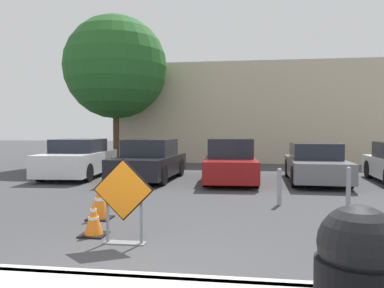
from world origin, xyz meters
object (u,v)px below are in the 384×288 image
traffic_cone_second (100,200)px  parked_car_fourth (315,164)px  bollard_second (348,186)px  road_closed_sign (123,198)px  parked_car_third (230,162)px  parked_car_nearest (78,159)px  traffic_cone_nearest (94,219)px  parked_car_second (150,161)px  bollard_nearest (279,185)px

traffic_cone_second → parked_car_fourth: (5.47, 6.30, 0.25)m
traffic_cone_second → bollard_second: bearing=20.0°
road_closed_sign → parked_car_third: 7.84m
parked_car_nearest → parked_car_fourth: 8.96m
traffic_cone_nearest → parked_car_third: parked_car_third is taller
parked_car_nearest → traffic_cone_nearest: bearing=112.8°
parked_car_second → parked_car_fourth: parked_car_second is taller
traffic_cone_second → parked_car_nearest: 7.40m
parked_car_second → parked_car_fourth: (5.97, 0.18, -0.05)m
parked_car_nearest → parked_car_fourth: bearing=174.9°
parked_car_second → parked_car_third: bearing=-177.5°
parked_car_third → bollard_second: 5.08m
bollard_nearest → parked_car_second: bearing=136.3°
traffic_cone_nearest → parked_car_second: (-0.86, 7.31, 0.40)m
parked_car_third → bollard_second: bearing=123.3°
parked_car_second → bollard_second: bearing=148.2°
road_closed_sign → parked_car_fourth: size_ratio=0.31×
bollard_nearest → road_closed_sign: bearing=-127.8°
parked_car_fourth → bollard_second: 4.32m
bollard_second → parked_car_nearest: bearing=153.1°
traffic_cone_nearest → bollard_nearest: (3.48, 3.17, 0.19)m
parked_car_third → bollard_nearest: parked_car_third is taller
traffic_cone_nearest → bollard_second: (5.10, 3.17, 0.22)m
traffic_cone_nearest → parked_car_second: 7.38m
road_closed_sign → bollard_second: 5.70m
parked_car_nearest → bollard_nearest: size_ratio=4.86×
traffic_cone_second → parked_car_fourth: parked_car_fourth is taller
parked_car_second → parked_car_fourth: bearing=-175.2°
parked_car_fourth → bollard_nearest: size_ratio=4.88×
traffic_cone_nearest → parked_car_nearest: parked_car_nearest is taller
parked_car_nearest → parked_car_second: 3.01m
road_closed_sign → parked_car_fourth: road_closed_sign is taller
parked_car_nearest → bollard_nearest: 8.62m
traffic_cone_nearest → parked_car_nearest: size_ratio=0.14×
road_closed_sign → traffic_cone_second: 1.95m
parked_car_second → parked_car_third: 2.98m
parked_car_second → bollard_nearest: 6.00m
traffic_cone_nearest → parked_car_third: bearing=73.8°
bollard_nearest → bollard_second: bollard_second is taller
parked_car_second → bollard_second: 7.26m
road_closed_sign → parked_car_second: bearing=101.3°
bollard_nearest → parked_car_nearest: bearing=148.3°
parked_car_nearest → parked_car_third: (5.97, -0.42, -0.01)m
traffic_cone_second → parked_car_third: parked_car_third is taller
parked_car_nearest → parked_car_second: bearing=168.8°
traffic_cone_nearest → parked_car_fourth: size_ratio=0.14×
road_closed_sign → bollard_second: size_ratio=1.43×
road_closed_sign → bollard_nearest: road_closed_sign is taller
parked_car_third → parked_car_fourth: size_ratio=0.99×
parked_car_third → bollard_nearest: 4.34m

